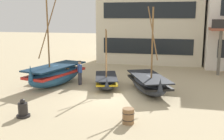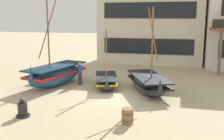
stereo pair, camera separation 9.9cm
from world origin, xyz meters
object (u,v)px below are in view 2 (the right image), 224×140
at_px(harbor_building_main, 151,28).
at_px(fishing_boat_near_left, 106,81).
at_px(fishing_boat_centre_large, 148,83).
at_px(capstan_winch, 23,110).
at_px(fisherman_by_hull, 80,73).
at_px(fishing_boat_far_right, 56,74).
at_px(wooden_barrel, 128,116).

bearing_deg(harbor_building_main, fishing_boat_near_left, -98.59).
relative_size(fishing_boat_centre_large, capstan_winch, 5.98).
bearing_deg(fishing_boat_near_left, fisherman_by_hull, 173.14).
relative_size(fishing_boat_far_right, harbor_building_main, 0.60).
relative_size(fishing_boat_centre_large, wooden_barrel, 7.56).
relative_size(fishing_boat_near_left, capstan_winch, 4.39).
height_order(fisherman_by_hull, wooden_barrel, fisherman_by_hull).
height_order(fishing_boat_near_left, harbor_building_main, harbor_building_main).
bearing_deg(fishing_boat_near_left, fishing_boat_centre_large, -10.97).
xyz_separation_m(capstan_winch, harbor_building_main, (4.21, 17.86, 3.22)).
height_order(fisherman_by_hull, harbor_building_main, harbor_building_main).
distance_m(fishing_boat_centre_large, capstan_winch, 7.77).
bearing_deg(capstan_winch, harbor_building_main, 76.74).
distance_m(fishing_boat_near_left, fisherman_by_hull, 2.00).
distance_m(fishing_boat_near_left, fishing_boat_far_right, 3.57).
bearing_deg(harbor_building_main, fishing_boat_far_right, -114.02).
distance_m(capstan_winch, wooden_barrel, 5.00).
relative_size(wooden_barrel, harbor_building_main, 0.07).
bearing_deg(capstan_winch, wooden_barrel, 3.99).
relative_size(fishing_boat_far_right, fisherman_by_hull, 3.80).
bearing_deg(harbor_building_main, fisherman_by_hull, -108.01).
distance_m(fisherman_by_hull, harbor_building_main, 12.31).
distance_m(fishing_boat_centre_large, fishing_boat_far_right, 6.45).
height_order(fishing_boat_far_right, harbor_building_main, harbor_building_main).
relative_size(fishing_boat_centre_large, fishing_boat_far_right, 0.83).
xyz_separation_m(fishing_boat_near_left, fishing_boat_far_right, (-3.55, -0.26, 0.31)).
bearing_deg(fishing_boat_centre_large, fisherman_by_hull, 170.68).
distance_m(fisherman_by_hull, wooden_barrel, 7.58).
xyz_separation_m(fishing_boat_near_left, harbor_building_main, (1.76, 11.65, 3.12)).
bearing_deg(fishing_boat_far_right, harbor_building_main, 65.98).
distance_m(fishing_boat_far_right, harbor_building_main, 13.34).
xyz_separation_m(wooden_barrel, harbor_building_main, (-0.78, 17.51, 3.22)).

